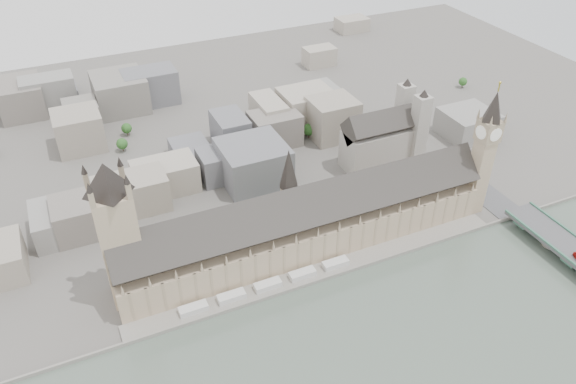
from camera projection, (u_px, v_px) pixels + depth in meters
name	position (u px, v px, depth m)	size (l,w,h in m)	color
ground	(318.00, 265.00, 385.46)	(900.00, 900.00, 0.00)	#595651
embankment_wall	(328.00, 278.00, 373.44)	(600.00, 1.50, 3.00)	gray
river_terrace	(323.00, 271.00, 379.30)	(270.00, 15.00, 2.00)	gray
terrace_tents	(268.00, 285.00, 364.43)	(118.00, 7.00, 4.00)	silver
palace_of_westminster	(306.00, 223.00, 387.01)	(265.00, 40.73, 55.44)	tan
elizabeth_tower	(485.00, 145.00, 404.52)	(17.00, 17.00, 107.50)	tan
victoria_tower	(117.00, 227.00, 331.74)	(30.00, 30.00, 100.00)	tan
central_tower	(289.00, 180.00, 368.01)	(13.00, 13.00, 48.00)	#86765C
westminster_abbey	(384.00, 138.00, 479.12)	(68.00, 36.00, 64.00)	#9A958B
city_skyline_inland	(207.00, 98.00, 556.72)	(720.00, 360.00, 38.00)	gray
park_trees	(270.00, 212.00, 422.38)	(110.00, 30.00, 15.00)	#1D4B1A
car_approach	(478.00, 172.00, 461.37)	(2.27, 5.60, 1.62)	gray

